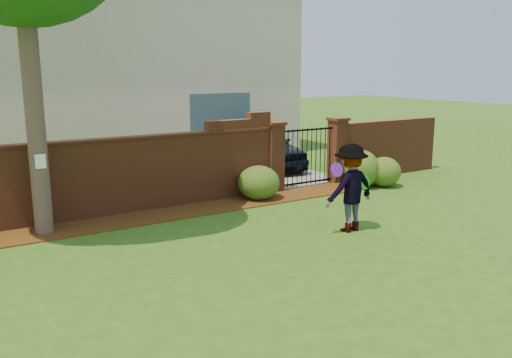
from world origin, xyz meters
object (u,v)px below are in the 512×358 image
man (351,188)px  frisbee_purple (337,170)px  frisbee_green (365,183)px  car (265,147)px

man → frisbee_purple: (-0.41, -0.01, 0.42)m
man → frisbee_green: 0.35m
car → frisbee_purple: frisbee_purple is taller
car → frisbee_green: size_ratio=15.02×
car → man: 7.10m
car → frisbee_green: (-1.95, -6.75, 0.27)m
man → frisbee_green: (0.34, -0.04, 0.08)m
car → frisbee_purple: bearing=-104.8°
car → frisbee_green: 7.03m
car → frisbee_purple: size_ratio=14.84×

